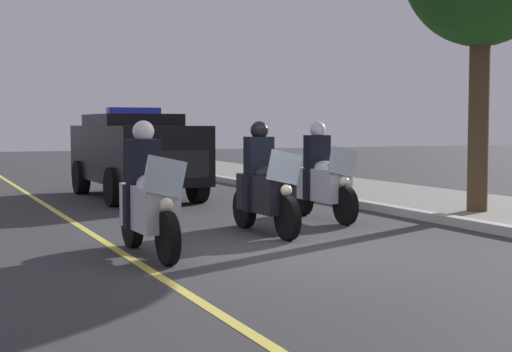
% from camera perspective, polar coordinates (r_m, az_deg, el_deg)
% --- Properties ---
extents(ground_plane, '(80.00, 80.00, 0.00)m').
position_cam_1_polar(ground_plane, '(10.20, 3.43, -5.57)').
color(ground_plane, '#333335').
extents(curb_strip, '(48.00, 0.24, 0.15)m').
position_cam_1_polar(curb_strip, '(12.16, 18.21, -3.87)').
color(curb_strip, '#B7B5AD').
rests_on(curb_strip, ground).
extents(lane_stripe_center, '(48.00, 0.12, 0.01)m').
position_cam_1_polar(lane_stripe_center, '(9.40, -8.76, -6.39)').
color(lane_stripe_center, '#E0D14C').
rests_on(lane_stripe_center, ground).
extents(police_motorcycle_lead_left, '(2.14, 0.57, 1.72)m').
position_cam_1_polar(police_motorcycle_lead_left, '(9.84, -8.02, -1.84)').
color(police_motorcycle_lead_left, black).
rests_on(police_motorcycle_lead_left, ground).
extents(police_motorcycle_lead_right, '(2.14, 0.57, 1.72)m').
position_cam_1_polar(police_motorcycle_lead_right, '(11.70, 0.62, -0.90)').
color(police_motorcycle_lead_right, black).
rests_on(police_motorcycle_lead_right, ground).
extents(police_motorcycle_trailing, '(2.14, 0.57, 1.72)m').
position_cam_1_polar(police_motorcycle_trailing, '(13.45, 4.96, -0.30)').
color(police_motorcycle_trailing, black).
rests_on(police_motorcycle_trailing, ground).
extents(police_suv, '(4.95, 2.18, 2.05)m').
position_cam_1_polar(police_suv, '(17.55, -8.95, 1.84)').
color(police_suv, black).
rests_on(police_suv, ground).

